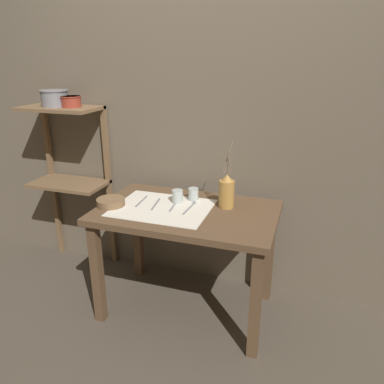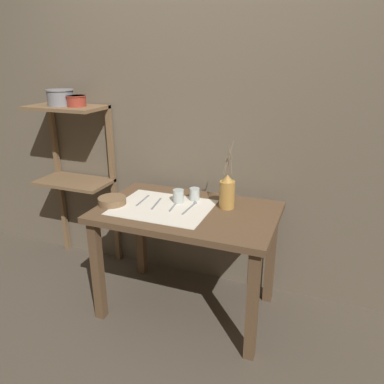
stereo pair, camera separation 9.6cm
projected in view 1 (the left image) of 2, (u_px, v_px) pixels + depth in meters
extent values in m
plane|color=brown|center=(187.00, 307.00, 2.57)|extent=(12.00, 12.00, 0.00)
cube|color=#6B5E4C|center=(208.00, 122.00, 2.56)|extent=(7.00, 0.06, 2.40)
cube|color=brown|center=(187.00, 212.00, 2.32)|extent=(1.11, 0.69, 0.04)
cube|color=brown|center=(97.00, 273.00, 2.34)|extent=(0.06, 0.06, 0.69)
cube|color=brown|center=(255.00, 305.00, 2.05)|extent=(0.06, 0.06, 0.69)
cube|color=brown|center=(138.00, 234.00, 2.85)|extent=(0.06, 0.06, 0.69)
cube|color=brown|center=(269.00, 255.00, 2.56)|extent=(0.06, 0.06, 0.69)
cube|color=brown|center=(60.00, 108.00, 2.66)|extent=(0.56, 0.32, 0.02)
cube|color=brown|center=(69.00, 184.00, 2.85)|extent=(0.56, 0.32, 0.02)
cube|color=brown|center=(53.00, 182.00, 3.08)|extent=(0.04, 0.04, 1.28)
cube|color=brown|center=(109.00, 189.00, 2.92)|extent=(0.04, 0.04, 1.28)
cube|color=silver|center=(162.00, 208.00, 2.34)|extent=(0.59, 0.47, 0.00)
cylinder|color=#B7843D|center=(227.00, 194.00, 2.33)|extent=(0.10, 0.10, 0.17)
cone|color=#B7843D|center=(227.00, 178.00, 2.29)|extent=(0.07, 0.07, 0.04)
cylinder|color=#847056|center=(229.00, 163.00, 2.23)|extent=(0.00, 0.03, 0.15)
cylinder|color=#847056|center=(228.00, 157.00, 2.24)|extent=(0.04, 0.05, 0.21)
cylinder|color=#847056|center=(228.00, 163.00, 2.25)|extent=(0.04, 0.02, 0.14)
cylinder|color=#847056|center=(231.00, 163.00, 2.26)|extent=(0.01, 0.00, 0.13)
cylinder|color=#847056|center=(227.00, 158.00, 2.26)|extent=(0.02, 0.04, 0.18)
cylinder|color=#847056|center=(226.00, 161.00, 2.26)|extent=(0.03, 0.03, 0.16)
cylinder|color=brown|center=(111.00, 202.00, 2.37)|extent=(0.18, 0.18, 0.05)
cylinder|color=#B7C1BC|center=(178.00, 196.00, 2.41)|extent=(0.07, 0.07, 0.08)
cylinder|color=#B7C1BC|center=(193.00, 194.00, 2.45)|extent=(0.07, 0.07, 0.08)
cube|color=gray|center=(141.00, 201.00, 2.43)|extent=(0.02, 0.20, 0.00)
cube|color=gray|center=(156.00, 204.00, 2.39)|extent=(0.04, 0.19, 0.00)
cube|color=gray|center=(174.00, 206.00, 2.36)|extent=(0.03, 0.20, 0.00)
sphere|color=gray|center=(178.00, 200.00, 2.45)|extent=(0.02, 0.02, 0.02)
cube|color=gray|center=(189.00, 209.00, 2.32)|extent=(0.02, 0.20, 0.00)
sphere|color=gray|center=(194.00, 203.00, 2.40)|extent=(0.02, 0.02, 0.02)
cylinder|color=gray|center=(55.00, 98.00, 2.64)|extent=(0.19, 0.19, 0.11)
cylinder|color=gray|center=(54.00, 91.00, 2.62)|extent=(0.20, 0.20, 0.01)
cylinder|color=#9E3828|center=(71.00, 102.00, 2.61)|extent=(0.13, 0.13, 0.08)
cylinder|color=#9E3828|center=(71.00, 97.00, 2.60)|extent=(0.14, 0.14, 0.01)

